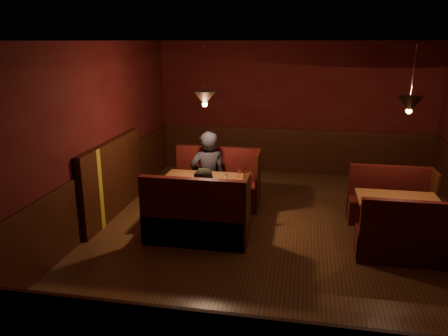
% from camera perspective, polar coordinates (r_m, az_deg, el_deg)
% --- Properties ---
extents(room, '(6.02, 7.02, 2.92)m').
position_cam_1_polar(room, '(6.51, 5.66, -0.27)').
color(room, '#4C2816').
rests_on(room, ground).
extents(main_table, '(1.41, 0.85, 0.98)m').
position_cam_1_polar(main_table, '(7.11, -2.26, -2.74)').
color(main_table, brown).
rests_on(main_table, ground).
extents(main_bench_far, '(1.55, 0.55, 1.05)m').
position_cam_1_polar(main_bench_far, '(7.92, -0.86, -2.57)').
color(main_bench_far, '#3C0E0E').
rests_on(main_bench_far, ground).
extents(main_bench_near, '(1.55, 0.55, 1.05)m').
position_cam_1_polar(main_bench_near, '(6.47, -3.67, -7.07)').
color(main_bench_near, '#3C0E0E').
rests_on(main_bench_near, ground).
extents(second_table, '(1.18, 0.75, 0.66)m').
position_cam_1_polar(second_table, '(7.00, 21.68, -5.02)').
color(second_table, brown).
rests_on(second_table, ground).
extents(second_bench_far, '(1.30, 0.49, 0.93)m').
position_cam_1_polar(second_bench_far, '(7.72, 20.79, -4.51)').
color(second_bench_far, '#3C0E0E').
rests_on(second_bench_far, ground).
extents(second_bench_near, '(1.30, 0.49, 0.93)m').
position_cam_1_polar(second_bench_near, '(6.44, 22.87, -8.90)').
color(second_bench_near, '#3C0E0E').
rests_on(second_bench_near, ground).
extents(diner_a, '(0.75, 0.62, 1.76)m').
position_cam_1_polar(diner_a, '(7.61, -2.12, 0.92)').
color(diner_a, black).
rests_on(diner_a, ground).
extents(diner_b, '(0.75, 0.62, 1.44)m').
position_cam_1_polar(diner_b, '(6.51, -2.37, -3.26)').
color(diner_b, '#332E25').
rests_on(diner_b, ground).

